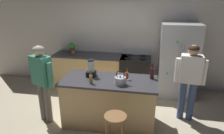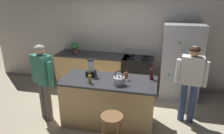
# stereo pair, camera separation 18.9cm
# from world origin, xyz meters

# --- Properties ---
(ground_plane) EXTENTS (14.00, 14.00, 0.00)m
(ground_plane) POSITION_xyz_m (0.00, 0.00, 0.00)
(ground_plane) COLOR beige
(back_wall) EXTENTS (8.00, 0.10, 2.70)m
(back_wall) POSITION_xyz_m (0.00, 1.95, 1.35)
(back_wall) COLOR silver
(back_wall) RESTS_ON ground_plane
(kitchen_island) EXTENTS (1.81, 0.81, 0.95)m
(kitchen_island) POSITION_xyz_m (0.00, 0.00, 0.48)
(kitchen_island) COLOR tan
(kitchen_island) RESTS_ON ground_plane
(back_counter_run) EXTENTS (2.00, 0.64, 0.95)m
(back_counter_run) POSITION_xyz_m (-0.80, 1.55, 0.47)
(back_counter_run) COLOR tan
(back_counter_run) RESTS_ON ground_plane
(refrigerator) EXTENTS (0.90, 0.73, 1.84)m
(refrigerator) POSITION_xyz_m (1.42, 1.50, 0.92)
(refrigerator) COLOR #B7BABF
(refrigerator) RESTS_ON ground_plane
(stove_range) EXTENTS (0.76, 0.65, 1.13)m
(stove_range) POSITION_xyz_m (0.39, 1.52, 0.48)
(stove_range) COLOR black
(stove_range) RESTS_ON ground_plane
(person_by_island_left) EXTENTS (0.57, 0.37, 1.58)m
(person_by_island_left) POSITION_xyz_m (-1.29, -0.14, 0.96)
(person_by_island_left) COLOR #66605B
(person_by_island_left) RESTS_ON ground_plane
(person_by_sink_right) EXTENTS (0.60, 0.26, 1.58)m
(person_by_sink_right) POSITION_xyz_m (1.52, 0.43, 0.96)
(person_by_sink_right) COLOR #384C7A
(person_by_sink_right) RESTS_ON ground_plane
(bar_stool) EXTENTS (0.36, 0.36, 0.67)m
(bar_stool) POSITION_xyz_m (0.24, -0.75, 0.52)
(bar_stool) COLOR brown
(bar_stool) RESTS_ON ground_plane
(potted_plant) EXTENTS (0.20, 0.20, 0.30)m
(potted_plant) POSITION_xyz_m (-1.31, 1.55, 1.12)
(potted_plant) COLOR brown
(potted_plant) RESTS_ON back_counter_run
(blender_appliance) EXTENTS (0.17, 0.17, 0.34)m
(blender_appliance) POSITION_xyz_m (-0.38, 0.12, 1.09)
(blender_appliance) COLOR black
(blender_appliance) RESTS_ON kitchen_island
(bottle_cooking_sauce) EXTENTS (0.06, 0.06, 0.22)m
(bottle_cooking_sauce) POSITION_xyz_m (0.32, 0.08, 1.02)
(bottle_cooking_sauce) COLOR #B24C26
(bottle_cooking_sauce) RESTS_ON kitchen_island
(bottle_vinegar) EXTENTS (0.06, 0.06, 0.24)m
(bottle_vinegar) POSITION_xyz_m (-0.29, -0.22, 1.03)
(bottle_vinegar) COLOR olive
(bottle_vinegar) RESTS_ON kitchen_island
(bottle_wine) EXTENTS (0.08, 0.08, 0.32)m
(bottle_wine) POSITION_xyz_m (0.79, 0.20, 1.06)
(bottle_wine) COLOR #471923
(bottle_wine) RESTS_ON kitchen_island
(tea_kettle) EXTENTS (0.28, 0.20, 0.27)m
(tea_kettle) POSITION_xyz_m (0.24, -0.17, 1.02)
(tea_kettle) COLOR #B7BABF
(tea_kettle) RESTS_ON kitchen_island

